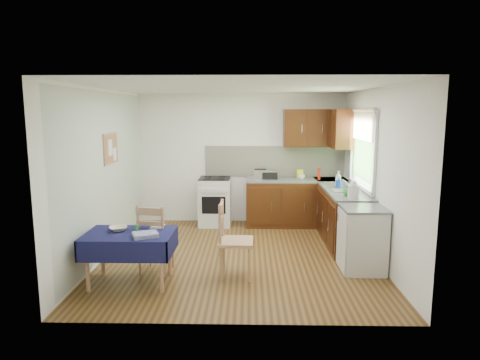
{
  "coord_description": "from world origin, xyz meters",
  "views": [
    {
      "loc": [
        0.15,
        -6.19,
        2.17
      ],
      "look_at": [
        0.01,
        0.23,
        1.13
      ],
      "focal_mm": 32.0,
      "sensor_mm": 36.0,
      "label": 1
    }
  ],
  "objects_px": {
    "toaster": "(261,174)",
    "chair_near": "(232,238)",
    "sandwich_press": "(270,174)",
    "kettle": "(353,191)",
    "dining_table": "(130,241)",
    "chair_far": "(155,237)",
    "dish_rack": "(345,190)"
  },
  "relations": [
    {
      "from": "sandwich_press",
      "to": "kettle",
      "type": "bearing_deg",
      "value": -67.16
    },
    {
      "from": "dish_rack",
      "to": "chair_near",
      "type": "bearing_deg",
      "value": -120.49
    },
    {
      "from": "sandwich_press",
      "to": "dish_rack",
      "type": "relative_size",
      "value": 0.75
    },
    {
      "from": "toaster",
      "to": "kettle",
      "type": "relative_size",
      "value": 0.94
    },
    {
      "from": "chair_near",
      "to": "sandwich_press",
      "type": "distance_m",
      "value": 2.74
    },
    {
      "from": "dining_table",
      "to": "kettle",
      "type": "distance_m",
      "value": 3.21
    },
    {
      "from": "chair_near",
      "to": "dish_rack",
      "type": "height_order",
      "value": "dish_rack"
    },
    {
      "from": "chair_near",
      "to": "dish_rack",
      "type": "relative_size",
      "value": 2.68
    },
    {
      "from": "dining_table",
      "to": "dish_rack",
      "type": "relative_size",
      "value": 2.91
    },
    {
      "from": "dining_table",
      "to": "dish_rack",
      "type": "height_order",
      "value": "dish_rack"
    },
    {
      "from": "toaster",
      "to": "kettle",
      "type": "distance_m",
      "value": 2.24
    },
    {
      "from": "dining_table",
      "to": "chair_near",
      "type": "bearing_deg",
      "value": 13.12
    },
    {
      "from": "chair_far",
      "to": "dining_table",
      "type": "bearing_deg",
      "value": 68.28
    },
    {
      "from": "toaster",
      "to": "sandwich_press",
      "type": "bearing_deg",
      "value": 32.84
    },
    {
      "from": "sandwich_press",
      "to": "dish_rack",
      "type": "distance_m",
      "value": 1.72
    },
    {
      "from": "toaster",
      "to": "dish_rack",
      "type": "distance_m",
      "value": 1.81
    },
    {
      "from": "toaster",
      "to": "chair_near",
      "type": "bearing_deg",
      "value": -80.28
    },
    {
      "from": "chair_far",
      "to": "sandwich_press",
      "type": "height_order",
      "value": "sandwich_press"
    },
    {
      "from": "dining_table",
      "to": "toaster",
      "type": "bearing_deg",
      "value": 61.04
    },
    {
      "from": "dining_table",
      "to": "dish_rack",
      "type": "xyz_separation_m",
      "value": [
        3.03,
        1.59,
        0.37
      ]
    },
    {
      "from": "chair_far",
      "to": "chair_near",
      "type": "xyz_separation_m",
      "value": [
        1.04,
        -0.12,
        0.03
      ]
    },
    {
      "from": "chair_near",
      "to": "sandwich_press",
      "type": "bearing_deg",
      "value": -11.69
    },
    {
      "from": "toaster",
      "to": "sandwich_press",
      "type": "xyz_separation_m",
      "value": [
        0.17,
        0.04,
        -0.01
      ]
    },
    {
      "from": "sandwich_press",
      "to": "kettle",
      "type": "height_order",
      "value": "kettle"
    },
    {
      "from": "dish_rack",
      "to": "sandwich_press",
      "type": "bearing_deg",
      "value": 153.72
    },
    {
      "from": "kettle",
      "to": "sandwich_press",
      "type": "bearing_deg",
      "value": 121.19
    },
    {
      "from": "dish_rack",
      "to": "kettle",
      "type": "distance_m",
      "value": 0.59
    },
    {
      "from": "chair_far",
      "to": "dish_rack",
      "type": "distance_m",
      "value": 3.08
    },
    {
      "from": "chair_near",
      "to": "kettle",
      "type": "height_order",
      "value": "kettle"
    },
    {
      "from": "dining_table",
      "to": "chair_far",
      "type": "height_order",
      "value": "chair_far"
    },
    {
      "from": "chair_near",
      "to": "toaster",
      "type": "xyz_separation_m",
      "value": [
        0.44,
        2.59,
        0.46
      ]
    },
    {
      "from": "chair_far",
      "to": "dish_rack",
      "type": "height_order",
      "value": "dish_rack"
    }
  ]
}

